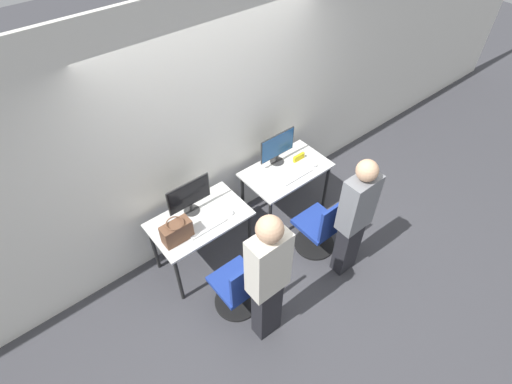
% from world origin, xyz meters
% --- Properties ---
extents(ground_plane, '(20.00, 20.00, 0.00)m').
position_xyz_m(ground_plane, '(0.00, 0.00, 0.00)').
color(ground_plane, '#3D3D42').
extents(wall_back, '(12.00, 0.05, 2.80)m').
position_xyz_m(wall_back, '(0.00, 0.74, 1.40)').
color(wall_back, silver).
rests_on(wall_back, ground_plane).
extents(desk_left, '(1.03, 0.62, 0.74)m').
position_xyz_m(desk_left, '(-0.61, 0.31, 0.64)').
color(desk_left, silver).
rests_on(desk_left, ground_plane).
extents(monitor_left, '(0.49, 0.17, 0.41)m').
position_xyz_m(monitor_left, '(-0.61, 0.45, 0.96)').
color(monitor_left, '#2D2D2D').
rests_on(monitor_left, desk_left).
extents(keyboard_left, '(0.42, 0.13, 0.02)m').
position_xyz_m(keyboard_left, '(-0.61, 0.17, 0.75)').
color(keyboard_left, silver).
rests_on(keyboard_left, desk_left).
extents(mouse_left, '(0.06, 0.09, 0.03)m').
position_xyz_m(mouse_left, '(-0.31, 0.16, 0.75)').
color(mouse_left, silver).
rests_on(mouse_left, desk_left).
extents(office_chair_left, '(0.48, 0.48, 0.86)m').
position_xyz_m(office_chair_left, '(-0.65, -0.41, 0.34)').
color(office_chair_left, black).
rests_on(office_chair_left, ground_plane).
extents(person_left, '(0.36, 0.22, 1.69)m').
position_xyz_m(person_left, '(-0.60, -0.77, 0.93)').
color(person_left, '#232328').
rests_on(person_left, ground_plane).
extents(desk_right, '(1.03, 0.62, 0.74)m').
position_xyz_m(desk_right, '(0.61, 0.31, 0.64)').
color(desk_right, silver).
rests_on(desk_right, ground_plane).
extents(monitor_right, '(0.49, 0.17, 0.41)m').
position_xyz_m(monitor_right, '(0.61, 0.48, 0.96)').
color(monitor_right, '#2D2D2D').
rests_on(monitor_right, desk_right).
extents(keyboard_right, '(0.42, 0.13, 0.02)m').
position_xyz_m(keyboard_right, '(0.61, 0.16, 0.75)').
color(keyboard_right, silver).
rests_on(keyboard_right, desk_right).
extents(mouse_right, '(0.06, 0.09, 0.03)m').
position_xyz_m(mouse_right, '(0.91, 0.15, 0.75)').
color(mouse_right, silver).
rests_on(mouse_right, desk_right).
extents(office_chair_right, '(0.48, 0.48, 0.86)m').
position_xyz_m(office_chair_right, '(0.54, -0.39, 0.34)').
color(office_chair_right, black).
rests_on(office_chair_right, ground_plane).
extents(person_right, '(0.36, 0.21, 1.59)m').
position_xyz_m(person_right, '(0.57, -0.75, 0.86)').
color(person_right, '#232328').
rests_on(person_right, ground_plane).
extents(handbag, '(0.30, 0.18, 0.25)m').
position_xyz_m(handbag, '(-0.92, 0.22, 0.85)').
color(handbag, brown).
rests_on(handbag, desk_left).
extents(placard_right, '(0.16, 0.03, 0.08)m').
position_xyz_m(placard_right, '(0.84, 0.34, 0.78)').
color(placard_right, yellow).
rests_on(placard_right, desk_right).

